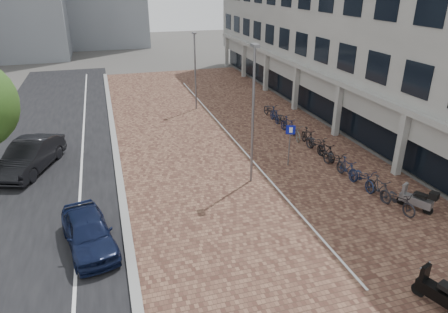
% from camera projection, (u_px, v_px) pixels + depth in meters
% --- Properties ---
extents(ground, '(140.00, 140.00, 0.00)m').
position_uv_depth(ground, '(270.00, 249.00, 15.17)').
color(ground, '#474442').
rests_on(ground, ground).
extents(plaza_brick, '(14.50, 42.00, 0.04)m').
position_uv_depth(plaza_brick, '(227.00, 135.00, 26.20)').
color(plaza_brick, brown).
rests_on(plaza_brick, ground).
extents(street_asphalt, '(8.00, 50.00, 0.03)m').
position_uv_depth(street_asphalt, '(46.00, 155.00, 23.29)').
color(street_asphalt, black).
rests_on(street_asphalt, ground).
extents(curb, '(0.35, 42.00, 0.14)m').
position_uv_depth(curb, '(115.00, 147.00, 24.29)').
color(curb, gray).
rests_on(curb, ground).
extents(lane_line, '(0.12, 44.00, 0.00)m').
position_uv_depth(lane_line, '(82.00, 151.00, 23.81)').
color(lane_line, white).
rests_on(lane_line, street_asphalt).
extents(parking_line, '(0.10, 30.00, 0.00)m').
position_uv_depth(parking_line, '(230.00, 135.00, 26.24)').
color(parking_line, white).
rests_on(parking_line, plaza_brick).
extents(car_navy, '(2.39, 4.26, 1.37)m').
position_uv_depth(car_navy, '(88.00, 232.00, 15.02)').
color(car_navy, '#0E1633').
rests_on(car_navy, ground).
extents(car_dark, '(3.36, 5.24, 1.63)m').
position_uv_depth(car_dark, '(30.00, 156.00, 21.16)').
color(car_dark, black).
rests_on(car_dark, ground).
extents(scooter_front, '(1.20, 1.68, 1.12)m').
position_uv_depth(scooter_front, '(416.00, 199.00, 17.55)').
color(scooter_front, gray).
rests_on(scooter_front, ground).
extents(scooter_mid, '(1.12, 1.93, 1.26)m').
position_uv_depth(scooter_mid, '(443.00, 293.00, 12.18)').
color(scooter_mid, black).
rests_on(scooter_mid, ground).
extents(parking_sign, '(0.47, 0.22, 2.35)m').
position_uv_depth(parking_sign, '(290.00, 139.00, 21.33)').
color(parking_sign, slate).
rests_on(parking_sign, ground).
extents(lamp_near, '(0.12, 0.12, 6.71)m').
position_uv_depth(lamp_near, '(253.00, 118.00, 18.92)').
color(lamp_near, slate).
rests_on(lamp_near, ground).
extents(lamp_far, '(0.12, 0.12, 5.78)m').
position_uv_depth(lamp_far, '(195.00, 73.00, 30.32)').
color(lamp_far, slate).
rests_on(lamp_far, ground).
extents(bike_row, '(1.41, 15.84, 1.05)m').
position_uv_depth(bike_row, '(316.00, 144.00, 23.51)').
color(bike_row, black).
rests_on(bike_row, ground).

